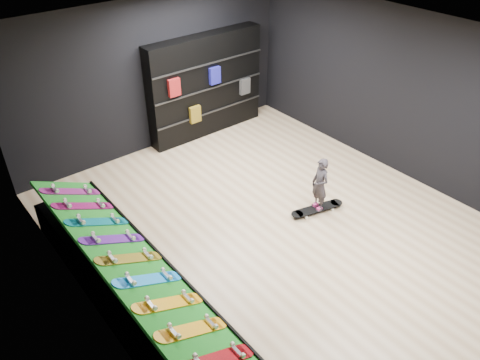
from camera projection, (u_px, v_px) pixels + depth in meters
floor at (271, 225)px, 7.70m from camera, size 6.00×7.00×0.01m
ceiling at (280, 45)px, 6.01m from camera, size 6.00×7.00×0.01m
wall_back at (154, 76)px, 9.11m from camera, size 6.00×0.02×3.00m
wall_left at (80, 229)px, 5.30m from camera, size 0.02×7.00×3.00m
wall_right at (398, 93)px, 8.42m from camera, size 0.02×7.00×3.00m
display_rack at (130, 287)px, 6.23m from camera, size 0.90×4.50×0.50m
turf_ramp at (129, 260)px, 6.00m from camera, size 0.92×4.50×0.46m
back_shelving at (206, 86)px, 9.80m from camera, size 2.67×0.31×2.14m
floor_skateboard at (317, 210)px, 7.96m from camera, size 1.00×0.46×0.09m
child at (319, 194)px, 7.77m from camera, size 0.19×0.24×0.57m
display_board_0 at (218, 360)px, 4.77m from camera, size 0.93×0.22×0.50m
display_board_1 at (192, 330)px, 5.08m from camera, size 0.93×0.22×0.50m
display_board_2 at (169, 303)px, 5.38m from camera, size 0.93×0.22×0.50m
display_board_3 at (148, 280)px, 5.69m from camera, size 0.93×0.22×0.50m
display_board_4 at (129, 258)px, 5.99m from camera, size 0.93×0.22×0.50m
display_board_5 at (113, 239)px, 6.30m from camera, size 0.93×0.22×0.50m
display_board_6 at (97, 222)px, 6.60m from camera, size 0.93×0.22×0.50m
display_board_7 at (84, 206)px, 6.91m from camera, size 0.93×0.22×0.50m
display_board_8 at (71, 191)px, 7.21m from camera, size 0.93×0.22×0.50m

